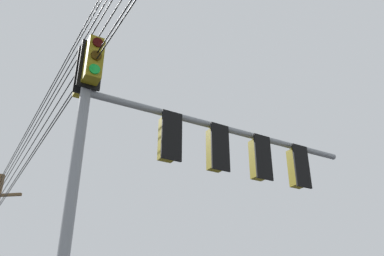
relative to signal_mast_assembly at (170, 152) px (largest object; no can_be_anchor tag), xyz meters
The scene contains 1 object.
signal_mast_assembly is the anchor object (origin of this frame).
Camera 1 is at (-1.63, 6.54, 2.13)m, focal length 38.25 mm.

